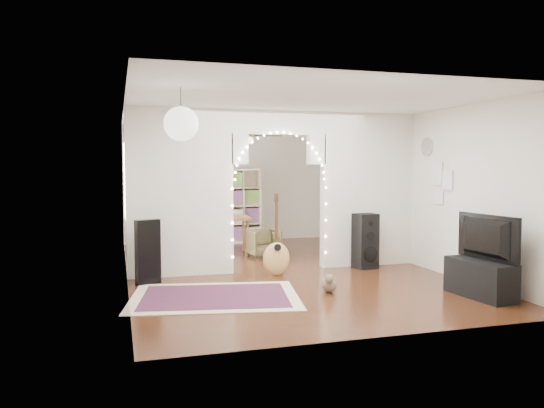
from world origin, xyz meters
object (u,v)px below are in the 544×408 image
object	(u,v)px
dining_chair_left	(204,241)
dining_chair_right	(263,243)
floor_speaker	(365,241)
dining_table	(220,220)
media_console	(480,279)
acoustic_guitar	(276,246)
bookcase	(225,206)

from	to	relation	value
dining_chair_left	dining_chair_right	world-z (taller)	dining_chair_right
floor_speaker	dining_chair_right	xyz separation A→B (m)	(-1.38, 1.65, -0.21)
dining_table	dining_chair_right	world-z (taller)	dining_table
dining_chair_left	media_console	bearing A→B (deg)	-78.51
acoustic_guitar	dining_chair_left	bearing A→B (deg)	112.92
floor_speaker	media_console	distance (m)	2.39
dining_table	dining_chair_left	world-z (taller)	dining_table
acoustic_guitar	dining_chair_left	distance (m)	2.98
acoustic_guitar	bookcase	world-z (taller)	bookcase
bookcase	dining_table	xyz separation A→B (m)	(-0.41, -1.56, -0.18)
media_console	dining_chair_left	distance (m)	5.81
bookcase	floor_speaker	bearing A→B (deg)	-46.67
dining_chair_right	acoustic_guitar	bearing A→B (deg)	-105.88
bookcase	dining_chair_right	size ratio (longest dim) A/B	2.94
dining_chair_right	bookcase	bearing A→B (deg)	92.28
floor_speaker	dining_chair_right	size ratio (longest dim) A/B	1.63
media_console	dining_table	xyz separation A→B (m)	(-2.70, 4.52, 0.43)
bookcase	acoustic_guitar	bearing A→B (deg)	-70.45
floor_speaker	media_console	bearing A→B (deg)	-84.12
bookcase	dining_table	distance (m)	1.62
media_console	dining_table	distance (m)	5.28
bookcase	dining_table	size ratio (longest dim) A/B	1.35
floor_speaker	bookcase	distance (m)	4.17
dining_table	dining_chair_left	xyz separation A→B (m)	(-0.25, 0.48, -0.47)
floor_speaker	dining_table	size ratio (longest dim) A/B	0.75
acoustic_guitar	dining_table	world-z (taller)	acoustic_guitar
media_console	dining_chair_right	xyz separation A→B (m)	(-1.95, 3.96, 0.01)
bookcase	dining_chair_right	distance (m)	2.23
acoustic_guitar	bookcase	xyz separation A→B (m)	(-0.06, 3.96, 0.36)
floor_speaker	dining_chair_left	world-z (taller)	floor_speaker
floor_speaker	dining_chair_right	distance (m)	2.16
bookcase	dining_table	world-z (taller)	bookcase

